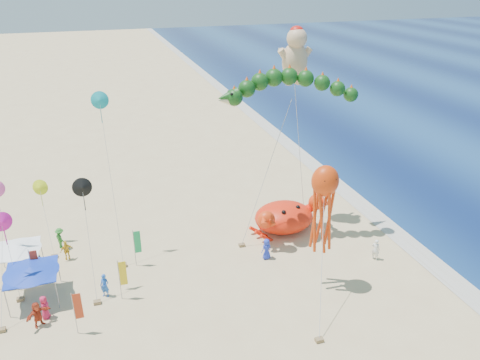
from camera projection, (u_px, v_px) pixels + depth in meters
name	position (u px, v px, depth m)	size (l,w,h in m)	color
ground	(271.00, 260.00, 37.43)	(320.00, 320.00, 0.00)	#D1B784
foam_strip	(400.00, 236.00, 40.77)	(320.00, 320.00, 0.00)	silver
crab_inflatable	(284.00, 216.00, 41.20)	(7.14, 5.70, 3.13)	red
dragon_kite	(290.00, 92.00, 35.86)	(11.76, 3.01, 13.99)	#103C10
cherub_kite	(295.00, 54.00, 38.16)	(2.72, 1.91, 17.17)	#DAAF85
octopus_kite	(323.00, 202.00, 31.94)	(3.73, 6.49, 9.45)	red
canopy_blue	(31.00, 270.00, 32.14)	(3.70, 3.70, 2.71)	gray
canopy_white	(17.00, 247.00, 34.71)	(3.41, 3.41, 2.71)	gray
feather_flags	(94.00, 270.00, 32.81)	(7.90, 6.51, 3.20)	gray
beachgoers	(104.00, 269.00, 34.87)	(26.39, 10.76, 1.88)	#AF341C
small_kites	(47.00, 188.00, 33.37)	(9.26, 11.55, 13.25)	#C6DC18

